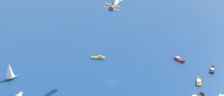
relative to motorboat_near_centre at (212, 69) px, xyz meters
The scene contains 10 objects.
ground_plane 55.99m from the motorboat_near_centre, 21.00° to the left, with size 2000.00×2000.00×0.00m, color navy.
motorboat_near_centre is the anchor object (origin of this frame).
motorboat_far_port 99.57m from the motorboat_near_centre, 24.42° to the left, with size 2.05×6.49×1.86m.
sailboat_trailing 106.14m from the motorboat_near_centre, 13.46° to the left, with size 5.43×7.45×9.43m.
motorboat_mid_cluster 20.02m from the motorboat_near_centre, 36.85° to the right, with size 5.82×8.03×2.34m.
motorboat_outer_ring_c 65.69m from the motorboat_near_centre, ahead, with size 8.00×2.46×2.29m.
motorboat_outer_ring_d 18.70m from the motorboat_near_centre, 57.52° to the left, with size 2.95×7.69×2.18m.
biplane_lead 66.62m from the motorboat_near_centre, 21.28° to the left, with size 7.43×6.78×3.68m.
wingwalker_lead 67.49m from the motorboat_near_centre, 21.46° to the left, with size 0.91×0.21×1.79m.
smoke_trail_lead 63.08m from the motorboat_near_centre, ahead, with size 4.35×18.49×2.94m.
Camera 1 is at (-15.38, 112.66, 56.60)m, focal length 40.82 mm.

